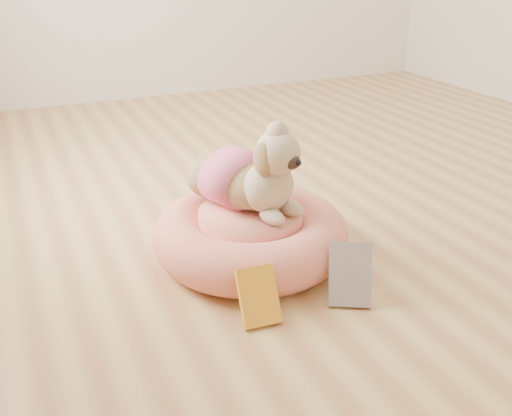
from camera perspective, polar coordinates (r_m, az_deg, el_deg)
name	(u,v)px	position (r m, az deg, el deg)	size (l,w,h in m)	color
floor	(360,189)	(2.81, 10.34, 1.89)	(4.50, 4.50, 0.00)	#B47A4B
pet_bed	(251,235)	(2.13, -0.55, -2.68)	(0.73, 0.73, 0.19)	#E36B59
dog	(248,161)	(2.06, -0.78, 4.72)	(0.34, 0.49, 0.36)	brown
book_yellow	(258,296)	(1.79, 0.24, -8.81)	(0.12, 0.02, 0.18)	yellow
book_white	(350,274)	(1.90, 9.38, -6.54)	(0.14, 0.02, 0.21)	white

